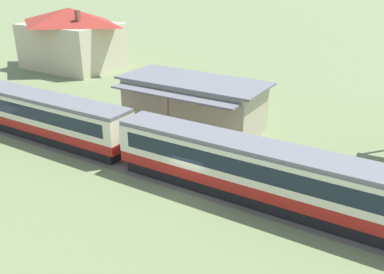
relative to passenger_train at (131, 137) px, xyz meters
name	(u,v)px	position (x,y,z in m)	size (l,w,h in m)	color
ground_plane	(192,188)	(6.06, -0.88, -2.24)	(600.00, 600.00, 0.00)	#707F51
passenger_train	(131,137)	(0.00, 0.00, 0.00)	(83.49, 2.96, 4.03)	#AD1E19
railway_track	(148,167)	(1.55, 0.00, -2.23)	(137.39, 3.60, 0.04)	#665B51
station_building	(193,103)	(0.04, 9.25, 0.15)	(14.09, 7.40, 4.72)	#BCB293
station_house_red_roof	(72,37)	(-28.35, 21.11, 2.31)	(14.60, 10.61, 8.83)	beige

